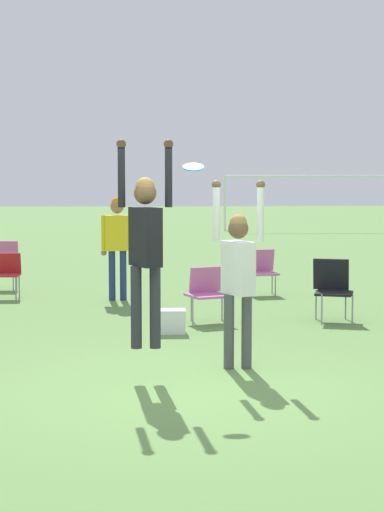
{
  "coord_description": "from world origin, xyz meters",
  "views": [
    {
      "loc": [
        -0.21,
        -8.79,
        2.18
      ],
      "look_at": [
        0.19,
        0.93,
        1.3
      ],
      "focal_mm": 60.0,
      "sensor_mm": 36.0,
      "label": 1
    }
  ],
  "objects_px": {
    "camping_chair_1": "(5,261)",
    "camping_chair_4": "(8,271)",
    "person_spectator_near": "(117,237)",
    "cooler_box": "(169,321)",
    "camping_chair_3": "(333,285)",
    "camping_chair_2": "(262,268)",
    "person_defending": "(238,269)",
    "person_jumping": "(145,237)",
    "camping_chair_0": "(207,290)",
    "frisbee": "(193,167)"
  },
  "relations": [
    {
      "from": "camping_chair_3",
      "to": "person_defending",
      "type": "bearing_deg",
      "value": 78.25
    },
    {
      "from": "camping_chair_1",
      "to": "camping_chair_3",
      "type": "relative_size",
      "value": 1.01
    },
    {
      "from": "frisbee",
      "to": "camping_chair_4",
      "type": "bearing_deg",
      "value": 116.34
    },
    {
      "from": "camping_chair_1",
      "to": "cooler_box",
      "type": "distance_m",
      "value": 5.97
    },
    {
      "from": "frisbee",
      "to": "cooler_box",
      "type": "relative_size",
      "value": 0.5
    },
    {
      "from": "person_jumping",
      "to": "camping_chair_3",
      "type": "distance_m",
      "value": 4.84
    },
    {
      "from": "person_jumping",
      "to": "camping_chair_1",
      "type": "xyz_separation_m",
      "value": [
        -2.89,
        7.84,
        -1.0
      ]
    },
    {
      "from": "person_defending",
      "to": "camping_chair_1",
      "type": "relative_size",
      "value": 2.27
    },
    {
      "from": "camping_chair_3",
      "to": "camping_chair_2",
      "type": "bearing_deg",
      "value": -59.67
    },
    {
      "from": "person_jumping",
      "to": "camping_chair_3",
      "type": "xyz_separation_m",
      "value": [
        2.83,
        3.79,
        -1.01
      ]
    },
    {
      "from": "person_spectator_near",
      "to": "person_jumping",
      "type": "bearing_deg",
      "value": -95.22
    },
    {
      "from": "camping_chair_0",
      "to": "cooler_box",
      "type": "relative_size",
      "value": 1.81
    },
    {
      "from": "camping_chair_0",
      "to": "camping_chair_1",
      "type": "height_order",
      "value": "camping_chair_1"
    },
    {
      "from": "camping_chair_0",
      "to": "camping_chair_4",
      "type": "bearing_deg",
      "value": -60.31
    },
    {
      "from": "person_jumping",
      "to": "camping_chair_4",
      "type": "xyz_separation_m",
      "value": [
        -2.61,
        6.5,
        -1.05
      ]
    },
    {
      "from": "person_defending",
      "to": "camping_chair_3",
      "type": "distance_m",
      "value": 3.79
    },
    {
      "from": "person_defending",
      "to": "camping_chair_0",
      "type": "bearing_deg",
      "value": 157.42
    },
    {
      "from": "person_defending",
      "to": "cooler_box",
      "type": "height_order",
      "value": "person_defending"
    },
    {
      "from": "camping_chair_0",
      "to": "person_defending",
      "type": "bearing_deg",
      "value": 70.88
    },
    {
      "from": "person_jumping",
      "to": "frisbee",
      "type": "height_order",
      "value": "person_jumping"
    },
    {
      "from": "cooler_box",
      "to": "camping_chair_3",
      "type": "bearing_deg",
      "value": 21.26
    },
    {
      "from": "frisbee",
      "to": "camping_chair_1",
      "type": "relative_size",
      "value": 0.24
    },
    {
      "from": "person_jumping",
      "to": "camping_chair_0",
      "type": "relative_size",
      "value": 2.7
    },
    {
      "from": "person_defending",
      "to": "camping_chair_1",
      "type": "height_order",
      "value": "person_defending"
    },
    {
      "from": "person_jumping",
      "to": "person_defending",
      "type": "xyz_separation_m",
      "value": [
        1.05,
        0.5,
        -0.4
      ]
    },
    {
      "from": "camping_chair_1",
      "to": "camping_chair_3",
      "type": "xyz_separation_m",
      "value": [
        5.72,
        -4.05,
        -0.01
      ]
    },
    {
      "from": "camping_chair_1",
      "to": "camping_chair_2",
      "type": "distance_m",
      "value": 5.09
    },
    {
      "from": "person_jumping",
      "to": "camping_chair_4",
      "type": "distance_m",
      "value": 7.08
    },
    {
      "from": "camping_chair_3",
      "to": "camping_chair_1",
      "type": "bearing_deg",
      "value": -18.64
    },
    {
      "from": "person_spectator_near",
      "to": "frisbee",
      "type": "bearing_deg",
      "value": -90.16
    },
    {
      "from": "frisbee",
      "to": "camping_chair_3",
      "type": "distance_m",
      "value": 4.65
    },
    {
      "from": "camping_chair_0",
      "to": "person_spectator_near",
      "type": "xyz_separation_m",
      "value": [
        -1.47,
        2.42,
        0.64
      ]
    },
    {
      "from": "camping_chair_1",
      "to": "cooler_box",
      "type": "relative_size",
      "value": 2.06
    },
    {
      "from": "frisbee",
      "to": "camping_chair_4",
      "type": "distance_m",
      "value": 7.29
    },
    {
      "from": "person_spectator_near",
      "to": "cooler_box",
      "type": "bearing_deg",
      "value": -85.93
    },
    {
      "from": "camping_chair_2",
      "to": "person_spectator_near",
      "type": "xyz_separation_m",
      "value": [
        -2.68,
        -0.65,
        0.64
      ]
    },
    {
      "from": "camping_chair_2",
      "to": "camping_chair_4",
      "type": "height_order",
      "value": "camping_chair_2"
    },
    {
      "from": "camping_chair_1",
      "to": "person_defending",
      "type": "bearing_deg",
      "value": 118.21
    },
    {
      "from": "person_jumping",
      "to": "person_spectator_near",
      "type": "relative_size",
      "value": 1.22
    },
    {
      "from": "camping_chair_2",
      "to": "person_jumping",
      "type": "bearing_deg",
      "value": 60.24
    },
    {
      "from": "person_defending",
      "to": "person_spectator_near",
      "type": "height_order",
      "value": "person_defending"
    },
    {
      "from": "camping_chair_0",
      "to": "frisbee",
      "type": "bearing_deg",
      "value": 62.17
    },
    {
      "from": "person_jumping",
      "to": "cooler_box",
      "type": "relative_size",
      "value": 4.88
    },
    {
      "from": "person_defending",
      "to": "camping_chair_1",
      "type": "distance_m",
      "value": 8.35
    },
    {
      "from": "camping_chair_1",
      "to": "camping_chair_4",
      "type": "bearing_deg",
      "value": 101.63
    },
    {
      "from": "person_defending",
      "to": "camping_chair_4",
      "type": "height_order",
      "value": "person_defending"
    },
    {
      "from": "frisbee",
      "to": "person_spectator_near",
      "type": "distance_m",
      "value": 6.2
    },
    {
      "from": "camping_chair_3",
      "to": "camping_chair_4",
      "type": "relative_size",
      "value": 1.15
    },
    {
      "from": "person_jumping",
      "to": "camping_chair_4",
      "type": "relative_size",
      "value": 2.73
    },
    {
      "from": "person_spectator_near",
      "to": "camping_chair_1",
      "type": "bearing_deg",
      "value": 133.16
    }
  ]
}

